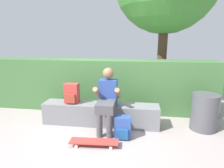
% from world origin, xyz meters
% --- Properties ---
extents(ground_plane, '(24.00, 24.00, 0.00)m').
position_xyz_m(ground_plane, '(0.00, 0.00, 0.00)').
color(ground_plane, '#9D8F8D').
extents(bench_main, '(2.35, 0.40, 0.44)m').
position_xyz_m(bench_main, '(0.00, 0.45, 0.22)').
color(bench_main, slate).
rests_on(bench_main, ground).
extents(person_skater, '(0.49, 0.62, 1.19)m').
position_xyz_m(person_skater, '(0.18, 0.24, 0.64)').
color(person_skater, '#2D4793').
rests_on(person_skater, ground).
extents(skateboard_near_person, '(0.81, 0.25, 0.09)m').
position_xyz_m(skateboard_near_person, '(0.06, -0.38, 0.07)').
color(skateboard_near_person, '#BC3833').
rests_on(skateboard_near_person, ground).
extents(backpack_on_bench, '(0.28, 0.23, 0.40)m').
position_xyz_m(backpack_on_bench, '(-0.59, 0.44, 0.63)').
color(backpack_on_bench, '#B23833').
rests_on(backpack_on_bench, bench_main).
extents(backpack_on_ground, '(0.28, 0.23, 0.40)m').
position_xyz_m(backpack_on_ground, '(0.50, -0.04, 0.19)').
color(backpack_on_ground, '#2D4C99').
rests_on(backpack_on_ground, ground).
extents(hedge_row, '(5.92, 0.57, 1.24)m').
position_xyz_m(hedge_row, '(-0.44, 1.30, 0.62)').
color(hedge_row, '#406B39').
rests_on(hedge_row, ground).
extents(trash_bin, '(0.49, 0.49, 0.71)m').
position_xyz_m(trash_bin, '(2.02, 0.50, 0.35)').
color(trash_bin, '#4C4C51').
rests_on(trash_bin, ground).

